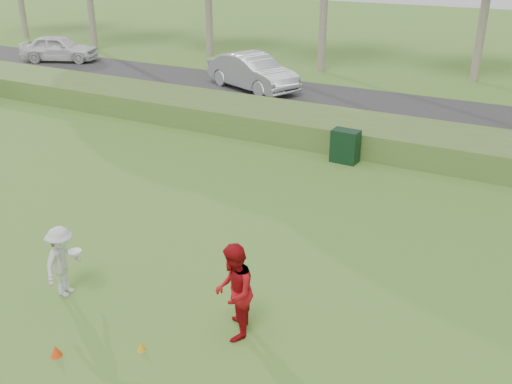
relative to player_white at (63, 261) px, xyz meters
The scene contains 10 objects.
ground 2.55m from the player_white, ahead, with size 120.00×120.00×0.00m, color #427326.
reed_strip 12.22m from the player_white, 78.56° to the left, with size 80.00×3.00×0.90m, color #496E2C.
park_road 17.16m from the player_white, 81.88° to the left, with size 80.00×6.00×0.06m, color #2D2D2D.
player_white is the anchor object (origin of this frame).
player_red 3.85m from the player_white, ahead, with size 0.93×0.72×1.91m, color #A40E14.
cone_orange 2.13m from the player_white, 50.44° to the right, with size 0.21×0.21×0.23m, color #F93F0D.
cone_yellow 2.74m from the player_white, 15.69° to the right, with size 0.17×0.17×0.19m, color gold.
utility_cabinet 10.44m from the player_white, 76.14° to the left, with size 0.89×0.55×1.11m, color black.
car_left 25.73m from the player_white, 135.77° to the left, with size 1.81×4.51×1.54m, color white.
car_mid 17.97m from the player_white, 105.79° to the left, with size 1.81×5.18×1.71m, color silver.
Camera 1 is at (5.90, -7.05, 6.91)m, focal length 40.00 mm.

